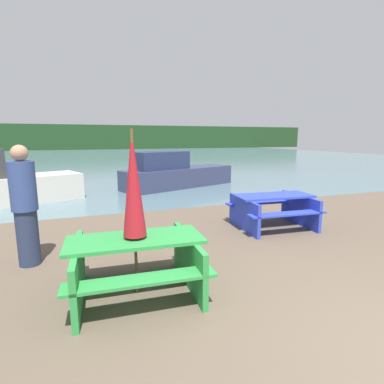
% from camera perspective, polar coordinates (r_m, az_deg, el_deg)
% --- Properties ---
extents(water, '(60.00, 50.00, 0.00)m').
position_cam_1_polar(water, '(32.92, -15.56, 6.57)').
color(water, slate).
rests_on(water, ground_plane).
extents(far_treeline, '(80.00, 1.60, 4.00)m').
position_cam_1_polar(far_treeline, '(52.82, -17.56, 9.92)').
color(far_treeline, '#1E3D1E').
rests_on(far_treeline, water).
extents(picnic_table_green, '(1.74, 1.48, 0.73)m').
position_cam_1_polar(picnic_table_green, '(3.91, -10.61, -12.54)').
color(picnic_table_green, green).
rests_on(picnic_table_green, ground_plane).
extents(picnic_table_blue, '(1.77, 1.50, 0.72)m').
position_cam_1_polar(picnic_table_blue, '(6.80, 15.14, -2.86)').
color(picnic_table_blue, blue).
rests_on(picnic_table_blue, ground_plane).
extents(umbrella_crimson, '(0.29, 0.29, 2.05)m').
position_cam_1_polar(umbrella_crimson, '(3.65, -11.11, 1.44)').
color(umbrella_crimson, brown).
rests_on(umbrella_crimson, ground_plane).
extents(boat, '(4.88, 2.86, 1.43)m').
position_cam_1_polar(boat, '(11.88, -3.17, 3.47)').
color(boat, '#333856').
rests_on(boat, water).
extents(person, '(0.37, 0.37, 1.85)m').
position_cam_1_polar(person, '(5.17, -29.24, -2.40)').
color(person, '#283351').
rests_on(person, ground_plane).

